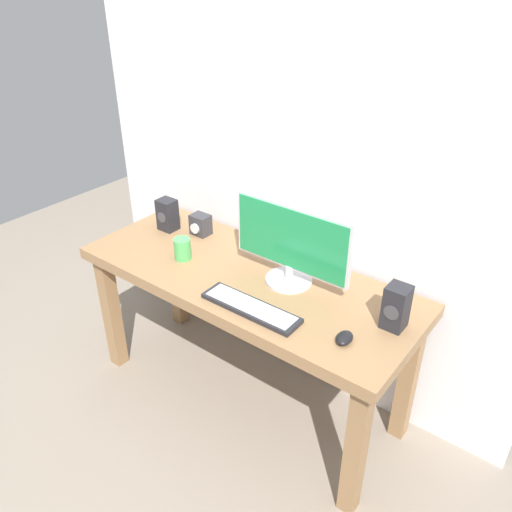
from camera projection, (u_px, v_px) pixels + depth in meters
ground_plane at (248, 393)px, 2.83m from camera, size 6.00×6.00×0.00m
wall_back at (296, 103)px, 2.33m from camera, size 2.49×0.04×3.00m
desk at (246, 293)px, 2.49m from camera, size 1.67×0.66×0.77m
monitor at (291, 244)px, 2.29m from camera, size 0.59×0.22×0.38m
keyboard_primary at (251, 308)px, 2.19m from camera, size 0.46×0.12×0.02m
mouse at (344, 338)px, 2.01m from camera, size 0.07×0.10×0.03m
speaker_right at (396, 307)px, 2.05m from camera, size 0.09×0.10×0.19m
speaker_left at (167, 215)px, 2.79m from camera, size 0.10×0.09×0.17m
audio_controller at (200, 225)px, 2.76m from camera, size 0.10×0.09×0.11m
coffee_mug at (182, 249)px, 2.54m from camera, size 0.08×0.08×0.11m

